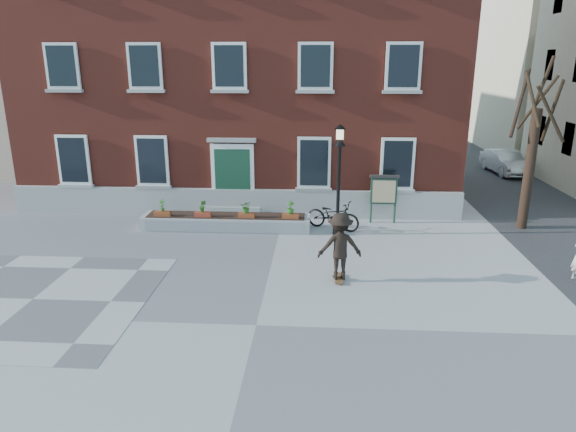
# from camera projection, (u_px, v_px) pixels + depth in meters

# --- Properties ---
(ground) EXTENTS (100.00, 100.00, 0.00)m
(ground) POSITION_uv_depth(u_px,v_px,m) (256.00, 325.00, 12.09)
(ground) COLOR #9A9B9D
(ground) RESTS_ON ground
(checker_patch) EXTENTS (6.00, 6.00, 0.01)m
(checker_patch) POSITION_uv_depth(u_px,v_px,m) (33.00, 299.00, 13.40)
(checker_patch) COLOR #5A5A5D
(checker_patch) RESTS_ON ground
(bicycle) EXTENTS (2.16, 1.50, 1.08)m
(bicycle) POSITION_uv_depth(u_px,v_px,m) (333.00, 215.00, 18.88)
(bicycle) COLOR black
(bicycle) RESTS_ON ground
(parked_car) EXTENTS (1.77, 4.04, 1.29)m
(parked_car) POSITION_uv_depth(u_px,v_px,m) (505.00, 162.00, 28.32)
(parked_car) COLOR silver
(parked_car) RESTS_ON ground
(brick_building) EXTENTS (18.40, 10.85, 12.60)m
(brick_building) POSITION_uv_depth(u_px,v_px,m) (248.00, 54.00, 23.74)
(brick_building) COLOR maroon
(brick_building) RESTS_ON ground
(planter_assembly) EXTENTS (6.20, 1.12, 1.15)m
(planter_assembly) POSITION_uv_depth(u_px,v_px,m) (226.00, 221.00, 18.98)
(planter_assembly) COLOR #B3B4AF
(planter_assembly) RESTS_ON ground
(bare_tree) EXTENTS (1.83, 1.83, 6.16)m
(bare_tree) POSITION_uv_depth(u_px,v_px,m) (532.00, 154.00, 18.39)
(bare_tree) COLOR #301F15
(bare_tree) RESTS_ON ground
(lamp_post) EXTENTS (0.40, 0.40, 3.93)m
(lamp_post) POSITION_uv_depth(u_px,v_px,m) (339.00, 165.00, 17.73)
(lamp_post) COLOR black
(lamp_post) RESTS_ON ground
(notice_board) EXTENTS (1.10, 0.16, 1.87)m
(notice_board) POSITION_uv_depth(u_px,v_px,m) (384.00, 191.00, 19.42)
(notice_board) COLOR #1B3729
(notice_board) RESTS_ON ground
(skateboarder) EXTENTS (1.31, 0.85, 1.99)m
(skateboarder) POSITION_uv_depth(u_px,v_px,m) (340.00, 246.00, 14.29)
(skateboarder) COLOR brown
(skateboarder) RESTS_ON ground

